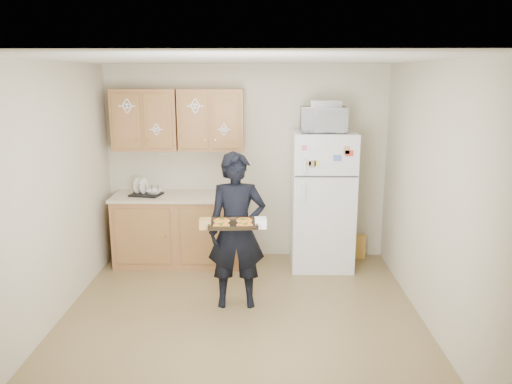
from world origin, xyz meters
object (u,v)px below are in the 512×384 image
refrigerator (322,200)px  person (237,231)px  dish_rack (146,190)px  baking_tray (233,224)px  microwave (323,120)px

refrigerator → person: refrigerator is taller
dish_rack → person: bearing=-44.5°
person → baking_tray: size_ratio=3.45×
baking_tray → microwave: microwave is taller
person → dish_rack: bearing=131.8°
person → baking_tray: person is taller
refrigerator → person: 1.53m
refrigerator → baking_tray: (-1.02, -1.45, 0.12)m
baking_tray → dish_rack: dish_rack is taller
refrigerator → dish_rack: size_ratio=4.67×
microwave → dish_rack: (-2.18, 0.07, -0.88)m
person → baking_tray: (-0.02, -0.30, 0.16)m
baking_tray → dish_rack: size_ratio=1.29×
refrigerator → person: bearing=-130.9°
person → microwave: 1.81m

